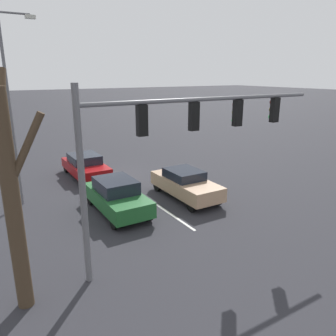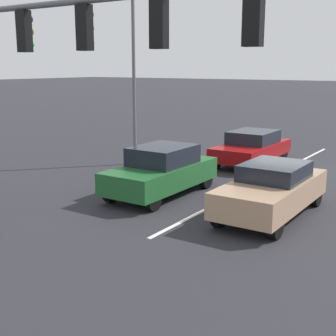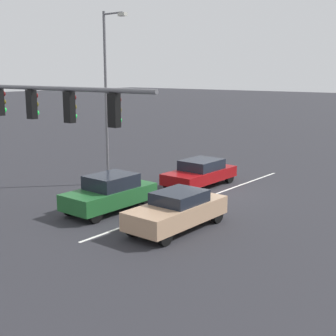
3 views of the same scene
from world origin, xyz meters
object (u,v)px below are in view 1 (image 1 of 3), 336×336
at_px(traffic_signal_gantry, 179,131).
at_px(car_tan_leftlane_front, 185,184).
at_px(car_darkgreen_midlane_front, 117,196).
at_px(street_lamp_right_shoulder, 12,101).
at_px(bare_tree_near, 10,190).
at_px(car_maroon_midlane_second, 85,165).

bearing_deg(traffic_signal_gantry, car_tan_leftlane_front, -126.66).
xyz_separation_m(car_tan_leftlane_front, car_darkgreen_midlane_front, (3.77, -0.08, 0.04)).
bearing_deg(street_lamp_right_shoulder, car_darkgreen_midlane_front, 136.35).
bearing_deg(street_lamp_right_shoulder, traffic_signal_gantry, 117.47).
bearing_deg(car_tan_leftlane_front, bare_tree_near, 28.14).
distance_m(car_maroon_midlane_second, traffic_signal_gantry, 11.22).
relative_size(car_darkgreen_midlane_front, traffic_signal_gantry, 0.45).
height_order(car_darkgreen_midlane_front, traffic_signal_gantry, traffic_signal_gantry).
bearing_deg(car_darkgreen_midlane_front, car_tan_leftlane_front, 178.76).
bearing_deg(car_tan_leftlane_front, traffic_signal_gantry, 53.34).
xyz_separation_m(car_tan_leftlane_front, bare_tree_near, (8.45, 4.52, 2.66)).
distance_m(car_tan_leftlane_front, street_lamp_right_shoulder, 9.16).
height_order(car_maroon_midlane_second, traffic_signal_gantry, traffic_signal_gantry).
relative_size(car_darkgreen_midlane_front, bare_tree_near, 0.66).
height_order(car_tan_leftlane_front, street_lamp_right_shoulder, street_lamp_right_shoulder).
xyz_separation_m(car_maroon_midlane_second, street_lamp_right_shoulder, (3.97, 2.76, 4.31)).
bearing_deg(street_lamp_right_shoulder, bare_tree_near, 81.90).
bearing_deg(bare_tree_near, traffic_signal_gantry, -178.25).
relative_size(car_maroon_midlane_second, bare_tree_near, 0.68).
distance_m(traffic_signal_gantry, street_lamp_right_shoulder, 8.84).
relative_size(car_tan_leftlane_front, car_maroon_midlane_second, 1.01).
bearing_deg(car_maroon_midlane_second, street_lamp_right_shoulder, 34.88).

